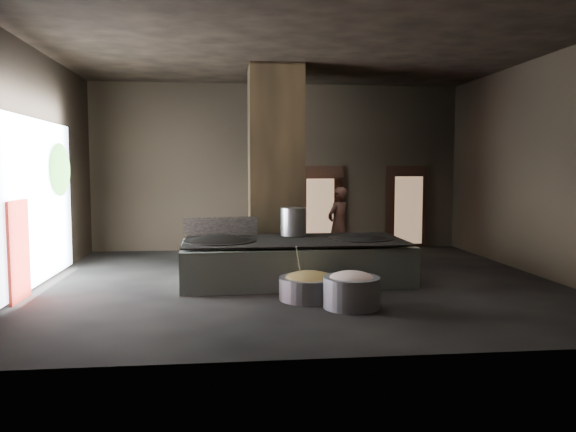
{
  "coord_description": "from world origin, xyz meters",
  "views": [
    {
      "loc": [
        -1.41,
        -10.84,
        2.23
      ],
      "look_at": [
        -0.16,
        0.56,
        1.25
      ],
      "focal_mm": 35.0,
      "sensor_mm": 36.0,
      "label": 1
    }
  ],
  "objects": [
    {
      "name": "meat_basin",
      "position": [
        0.57,
        -2.16,
        0.25
      ],
      "size": [
        1.1,
        1.1,
        0.5
      ],
      "primitive_type": "cylinder",
      "rotation": [
        0.0,
        0.0,
        0.25
      ],
      "color": "gray",
      "rests_on": "ground"
    },
    {
      "name": "doorway_far_glow",
      "position": [
        3.67,
        4.42,
        1.05
      ],
      "size": [
        0.8,
        0.04,
        1.89
      ],
      "primitive_type": "cube",
      "color": "#8C6647",
      "rests_on": "ground"
    },
    {
      "name": "doorway_far",
      "position": [
        3.6,
        4.45,
        1.1
      ],
      "size": [
        1.18,
        0.08,
        2.38
      ],
      "primitive_type": "cube",
      "color": "black",
      "rests_on": "ground"
    },
    {
      "name": "wok_right_rim",
      "position": [
        1.26,
        0.09,
        0.82
      ],
      "size": [
        1.31,
        1.31,
        0.05
      ],
      "primitive_type": "cylinder",
      "color": "black",
      "rests_on": "hearth_platform"
    },
    {
      "name": "wok_right",
      "position": [
        1.26,
        0.09,
        0.75
      ],
      "size": [
        1.29,
        1.29,
        0.36
      ],
      "primitive_type": "ellipsoid",
      "color": "black",
      "rests_on": "hearth_platform"
    },
    {
      "name": "wok_left_rim",
      "position": [
        -1.54,
        -0.01,
        0.82
      ],
      "size": [
        1.41,
        1.41,
        0.05
      ],
      "primitive_type": "cylinder",
      "color": "black",
      "rests_on": "hearth_platform"
    },
    {
      "name": "meat_fill",
      "position": [
        0.57,
        -2.16,
        0.45
      ],
      "size": [
        0.75,
        0.75,
        0.29
      ],
      "primitive_type": "ellipsoid",
      "color": "#DA9683",
      "rests_on": "meat_basin"
    },
    {
      "name": "back_wall",
      "position": [
        0.0,
        4.55,
        2.25
      ],
      "size": [
        10.0,
        0.1,
        4.5
      ],
      "primitive_type": "cube",
      "color": "black",
      "rests_on": "ground"
    },
    {
      "name": "ladle",
      "position": [
        -0.17,
        -1.37,
        0.55
      ],
      "size": [
        0.2,
        0.39,
        0.74
      ],
      "primitive_type": "cylinder",
      "rotation": [
        0.49,
        0.0,
        -0.43
      ],
      "color": "#989A9F",
      "rests_on": "veg_basin"
    },
    {
      "name": "pavilion_sliver",
      "position": [
        -4.88,
        -1.1,
        0.85
      ],
      "size": [
        0.05,
        0.9,
        1.7
      ],
      "primitive_type": "cube",
      "color": "maroon",
      "rests_on": "ground"
    },
    {
      "name": "wok_left",
      "position": [
        -1.54,
        -0.01,
        0.75
      ],
      "size": [
        1.38,
        1.38,
        0.38
      ],
      "primitive_type": "ellipsoid",
      "color": "black",
      "rests_on": "hearth_platform"
    },
    {
      "name": "right_wall",
      "position": [
        5.05,
        0.0,
        2.25
      ],
      "size": [
        0.1,
        9.0,
        4.5
      ],
      "primitive_type": "cube",
      "color": "black",
      "rests_on": "ground"
    },
    {
      "name": "veg_fill",
      "position": [
        -0.02,
        -1.52,
        0.35
      ],
      "size": [
        0.85,
        0.85,
        0.26
      ],
      "primitive_type": "ellipsoid",
      "color": "olive",
      "rests_on": "veg_basin"
    },
    {
      "name": "left_opening",
      "position": [
        -4.95,
        0.2,
        1.6
      ],
      "size": [
        0.04,
        4.2,
        3.1
      ],
      "primitive_type": "cube",
      "color": "white",
      "rests_on": "ground"
    },
    {
      "name": "cook",
      "position": [
        1.22,
        2.18,
        0.89
      ],
      "size": [
        0.77,
        0.74,
        1.78
      ],
      "primitive_type": "imported",
      "rotation": [
        0.0,
        0.0,
        3.83
      ],
      "color": "brown",
      "rests_on": "ground"
    },
    {
      "name": "floor",
      "position": [
        0.0,
        0.0,
        -0.05
      ],
      "size": [
        10.0,
        9.0,
        0.1
      ],
      "primitive_type": "cube",
      "color": "black",
      "rests_on": "ground"
    },
    {
      "name": "doorway_near",
      "position": [
        1.2,
        4.45,
        1.1
      ],
      "size": [
        1.18,
        0.08,
        2.38
      ],
      "primitive_type": "cube",
      "color": "black",
      "rests_on": "ground"
    },
    {
      "name": "pillar",
      "position": [
        -0.3,
        1.9,
        2.25
      ],
      "size": [
        1.2,
        1.2,
        4.5
      ],
      "primitive_type": "cube",
      "color": "black",
      "rests_on": "ground"
    },
    {
      "name": "doorway_near_glow",
      "position": [
        1.13,
        4.23,
        1.05
      ],
      "size": [
        0.75,
        0.04,
        1.78
      ],
      "primitive_type": "cube",
      "color": "#8C6647",
      "rests_on": "ground"
    },
    {
      "name": "front_wall",
      "position": [
        0.0,
        -4.55,
        2.25
      ],
      "size": [
        10.0,
        0.1,
        4.5
      ],
      "primitive_type": "cube",
      "color": "black",
      "rests_on": "ground"
    },
    {
      "name": "left_wall",
      "position": [
        -5.05,
        0.0,
        2.25
      ],
      "size": [
        0.1,
        9.0,
        4.5
      ],
      "primitive_type": "cube",
      "color": "black",
      "rests_on": "ground"
    },
    {
      "name": "platform_cap",
      "position": [
        -0.09,
        0.04,
        0.82
      ],
      "size": [
        4.29,
        2.06,
        0.03
      ],
      "primitive_type": "cube",
      "color": "black",
      "rests_on": "hearth_platform"
    },
    {
      "name": "tree_silhouette",
      "position": [
        -4.85,
        1.3,
        2.2
      ],
      "size": [
        0.28,
        1.1,
        1.1
      ],
      "primitive_type": "ellipsoid",
      "color": "#194714",
      "rests_on": "left_opening"
    },
    {
      "name": "stock_pot",
      "position": [
        -0.04,
        0.59,
        1.13
      ],
      "size": [
        0.53,
        0.53,
        0.57
      ],
      "primitive_type": "cylinder",
      "color": "#989A9F",
      "rests_on": "hearth_platform"
    },
    {
      "name": "veg_basin",
      "position": [
        -0.02,
        -1.52,
        0.19
      ],
      "size": [
        1.05,
        1.05,
        0.38
      ],
      "primitive_type": "cylinder",
      "rotation": [
        0.0,
        0.0,
        0.01
      ],
      "color": "gray",
      "rests_on": "ground"
    },
    {
      "name": "hearth_platform",
      "position": [
        -0.09,
        0.04,
        0.38
      ],
      "size": [
        4.45,
        2.24,
        0.76
      ],
      "primitive_type": "cube",
      "rotation": [
        0.0,
        0.0,
        0.03
      ],
      "color": "silver",
      "rests_on": "ground"
    },
    {
      "name": "splash_guard",
      "position": [
        -1.54,
        0.79,
        1.03
      ],
      "size": [
        1.52,
        0.11,
        0.38
      ],
      "primitive_type": "cube",
      "rotation": [
        0.0,
        0.0,
        0.03
      ],
      "color": "black",
      "rests_on": "hearth_platform"
    },
    {
      "name": "ceiling",
      "position": [
        0.0,
        0.0,
        4.55
      ],
      "size": [
        10.0,
        9.0,
        0.1
      ],
      "primitive_type": "cube",
      "color": "black",
      "rests_on": "back_wall"
    }
  ]
}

